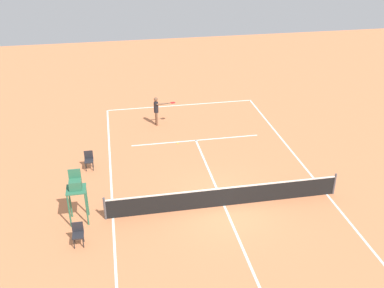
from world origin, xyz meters
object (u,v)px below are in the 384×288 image
object	(u,v)px
courtside_chair_near	(78,233)
courtside_chair_mid	(89,159)
umpire_chair	(76,189)
player_serving	(157,109)
tennis_ball	(178,143)

from	to	relation	value
courtside_chair_near	courtside_chair_mid	size ratio (longest dim) A/B	1.00
umpire_chair	courtside_chair_mid	world-z (taller)	umpire_chair
umpire_chair	player_serving	bearing A→B (deg)	-115.92
courtside_chair_near	umpire_chair	bearing A→B (deg)	-89.57
tennis_ball	umpire_chair	xyz separation A→B (m)	(5.19, 6.21, 1.57)
player_serving	tennis_ball	distance (m)	3.07
player_serving	courtside_chair_mid	size ratio (longest dim) A/B	1.90
courtside_chair_mid	tennis_ball	bearing A→B (deg)	-158.99
tennis_ball	umpire_chair	distance (m)	8.24
tennis_ball	courtside_chair_mid	xyz separation A→B (m)	(4.85, 1.86, 0.50)
umpire_chair	courtside_chair_near	bearing A→B (deg)	90.43
player_serving	courtside_chair_near	bearing A→B (deg)	-28.13
player_serving	umpire_chair	size ratio (longest dim) A/B	0.75
tennis_ball	umpire_chair	world-z (taller)	umpire_chair
umpire_chair	courtside_chair_mid	distance (m)	4.49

